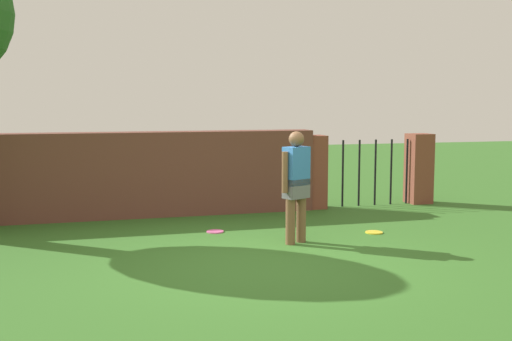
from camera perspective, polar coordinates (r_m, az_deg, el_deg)
ground_plane at (r=7.88m, az=0.29°, el=-8.62°), size 40.00×40.00×0.00m
brick_wall at (r=11.12m, az=-12.45°, el=-0.42°), size 7.04×0.50×1.51m
person at (r=8.87m, az=3.72°, el=-1.04°), size 0.49×0.36×1.62m
fence_gate at (r=12.32m, az=10.22°, el=0.03°), size 2.71×0.44×1.40m
frisbee_pink at (r=9.77m, az=-3.80°, el=-5.64°), size 0.27×0.27×0.02m
frisbee_yellow at (r=9.86m, az=10.83°, el=-5.62°), size 0.27×0.27×0.02m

